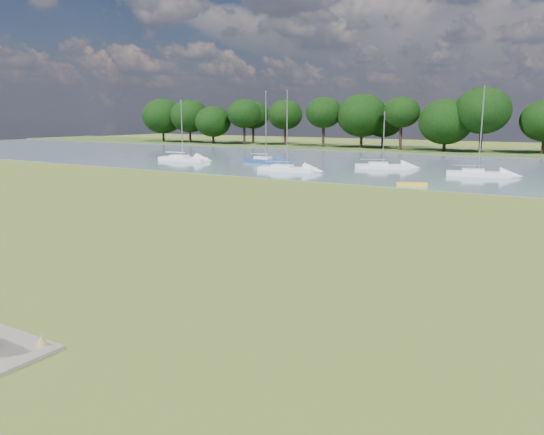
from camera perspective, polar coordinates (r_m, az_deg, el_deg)
The scene contains 10 objects.
ground at distance 25.17m, azimuth -1.49°, elevation -2.71°, with size 220.00×220.00×0.00m, color olive.
river at distance 64.18m, azimuth 19.48°, elevation 5.01°, with size 220.00×40.00×0.10m, color gray.
far_bank at distance 93.64m, azimuth 23.44°, elevation 6.42°, with size 220.00×20.00×0.40m, color #4C6626.
kayak at distance 46.79m, azimuth 14.82°, elevation 3.51°, with size 2.55×0.60×0.26m, color yellow.
tree_line at distance 91.37m, azimuth 17.41°, elevation 10.35°, with size 123.66×7.99×9.67m.
sailboat_0 at distance 61.10m, azimuth 11.74°, elevation 5.57°, with size 6.34×3.91×6.30m.
sailboat_1 at distance 55.84m, azimuth 21.23°, elevation 4.61°, with size 6.15×2.87×8.73m.
sailboat_4 at distance 70.89m, azimuth -9.63°, elevation 6.39°, with size 6.75×2.71×7.86m.
sailboat_5 at distance 66.32m, azimuth -0.70°, elevation 6.28°, with size 5.82×1.68×8.86m.
sailboat_7 at distance 56.88m, azimuth 1.54°, elevation 5.43°, with size 6.37×2.59×8.54m.
Camera 1 is at (13.35, -20.49, 5.94)m, focal length 35.00 mm.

